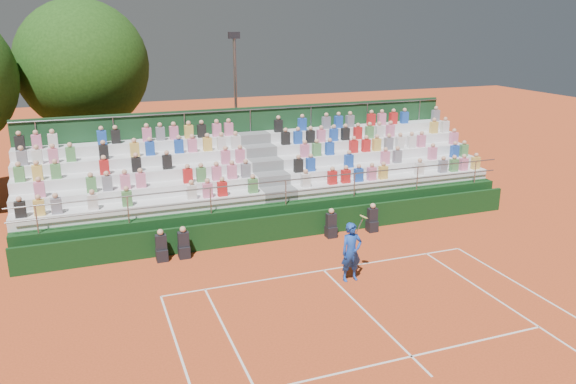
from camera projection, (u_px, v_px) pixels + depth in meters
name	position (u px, v px, depth m)	size (l,w,h in m)	color
ground	(324.00, 270.00, 19.13)	(90.00, 90.00, 0.00)	#C94C21
courtside_wall	(291.00, 226.00, 21.86)	(20.00, 0.15, 1.00)	black
line_officials	(267.00, 234.00, 21.09)	(8.79, 0.40, 1.19)	black
grandstand	(265.00, 189.00, 24.59)	(20.00, 5.20, 4.40)	black
tennis_player	(351.00, 252.00, 18.15)	(0.90, 0.49, 2.22)	#1640A9
tree_east	(83.00, 66.00, 27.30)	(6.35, 6.35, 9.25)	#3D2616
floodlight_mast	(236.00, 92.00, 30.61)	(0.60, 0.25, 7.61)	gray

